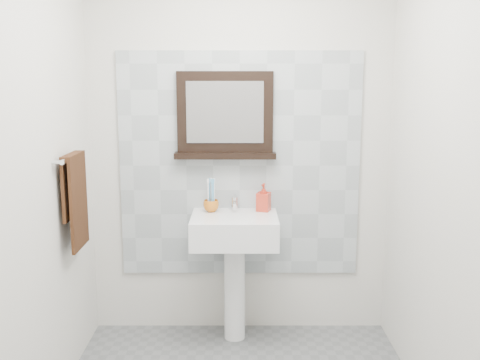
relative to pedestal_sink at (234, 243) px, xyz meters
name	(u,v)px	position (x,y,z in m)	size (l,w,h in m)	color
back_wall	(240,150)	(0.03, 0.23, 0.57)	(2.00, 0.01, 2.50)	silver
front_wall	(239,252)	(0.03, -1.97, 0.57)	(2.00, 0.01, 2.50)	silver
left_wall	(29,180)	(-0.97, -0.87, 0.57)	(0.01, 2.20, 2.50)	silver
right_wall	(450,180)	(1.03, -0.87, 0.57)	(0.01, 2.20, 2.50)	silver
splashback	(240,165)	(0.03, 0.21, 0.47)	(1.60, 0.02, 1.50)	#A6AFB4
pedestal_sink	(234,243)	(0.00, 0.00, 0.00)	(0.55, 0.44, 0.96)	white
toothbrush_cup	(211,206)	(-0.15, 0.10, 0.22)	(0.10, 0.10, 0.08)	#CC6B18
toothbrushes	(211,193)	(-0.15, 0.10, 0.31)	(0.05, 0.04, 0.21)	white
soap_dispenser	(264,197)	(0.19, 0.12, 0.28)	(0.08, 0.08, 0.18)	red
framed_mirror	(225,117)	(-0.06, 0.19, 0.80)	(0.67, 0.11, 0.56)	black
towel_bar	(72,157)	(-0.91, -0.35, 0.61)	(0.07, 0.40, 0.03)	silver
hand_towel	(75,194)	(-0.91, -0.35, 0.40)	(0.06, 0.30, 0.55)	black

